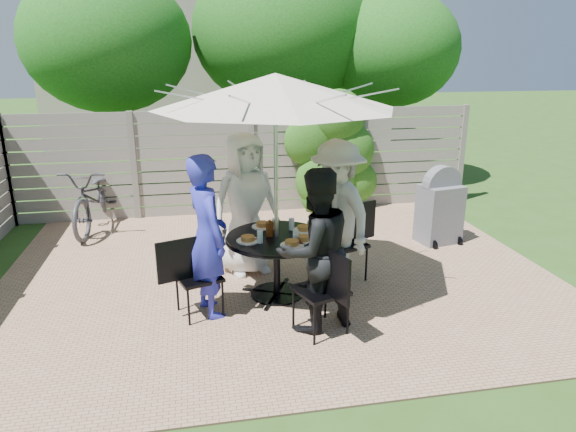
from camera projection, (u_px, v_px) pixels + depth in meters
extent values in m
plane|color=#2C4816|center=(281.00, 281.00, 6.49)|extent=(60.00, 60.00, 0.00)
cube|color=tan|center=(275.00, 265.00, 6.96)|extent=(7.00, 6.00, 0.02)
cube|color=gray|center=(252.00, 162.00, 9.02)|extent=(8.00, 0.10, 1.85)
ellipsoid|color=#1E4F12|center=(331.00, 162.00, 9.13)|extent=(1.20, 0.70, 1.80)
cube|color=#A39687|center=(218.00, 61.00, 16.97)|extent=(10.00, 6.00, 5.00)
ellipsoid|color=#164B11|center=(107.00, 41.00, 9.83)|extent=(3.20, 3.20, 2.72)
ellipsoid|color=#164B11|center=(282.00, 32.00, 10.85)|extent=(3.80, 3.80, 3.23)
ellipsoid|color=#164B11|center=(392.00, 49.00, 10.69)|extent=(2.80, 2.80, 2.38)
cylinder|color=black|center=(276.00, 237.00, 5.88)|extent=(1.46, 1.46, 0.03)
cylinder|color=black|center=(277.00, 267.00, 5.99)|extent=(0.08, 0.08, 0.74)
cylinder|color=black|center=(277.00, 294.00, 6.09)|extent=(0.62, 0.62, 0.04)
cylinder|color=silver|center=(276.00, 198.00, 5.73)|extent=(0.05, 0.05, 2.43)
cone|color=beige|center=(275.00, 91.00, 5.38)|extent=(3.34, 3.34, 0.37)
cube|color=black|center=(243.00, 234.00, 6.75)|extent=(0.55, 0.55, 0.04)
cube|color=black|center=(237.00, 211.00, 6.88)|extent=(0.12, 0.47, 0.48)
imported|color=white|center=(246.00, 204.00, 6.51)|extent=(1.04, 0.84, 1.84)
cube|color=black|center=(199.00, 277.00, 5.52)|extent=(0.56, 0.56, 0.04)
cube|color=black|center=(177.00, 260.00, 5.35)|extent=(0.43, 0.17, 0.45)
imported|color=#272AAB|center=(207.00, 237.00, 5.44)|extent=(0.61, 0.75, 1.79)
cube|color=black|center=(321.00, 290.00, 5.17)|extent=(0.59, 0.59, 0.04)
cube|color=black|center=(335.00, 276.00, 4.90)|extent=(0.19, 0.45, 0.47)
imported|color=black|center=(315.00, 251.00, 5.15)|extent=(1.00, 0.88, 1.72)
cube|color=black|center=(344.00, 244.00, 6.39)|extent=(0.61, 0.61, 0.04)
cube|color=black|center=(360.00, 221.00, 6.43)|extent=(0.46, 0.19, 0.48)
imported|color=#B1B1AC|center=(337.00, 214.00, 6.21)|extent=(1.00, 1.32, 1.80)
cylinder|color=white|center=(262.00, 227.00, 6.17)|extent=(0.26, 0.26, 0.01)
cylinder|color=#BC7237|center=(262.00, 224.00, 6.16)|extent=(0.15, 0.15, 0.05)
cylinder|color=white|center=(248.00, 241.00, 5.70)|extent=(0.26, 0.26, 0.01)
cylinder|color=#BC7237|center=(248.00, 238.00, 5.69)|extent=(0.15, 0.15, 0.05)
cylinder|color=white|center=(292.00, 245.00, 5.57)|extent=(0.26, 0.26, 0.01)
cylinder|color=#BC7237|center=(292.00, 243.00, 5.56)|extent=(0.15, 0.15, 0.05)
cylinder|color=white|center=(303.00, 230.00, 6.04)|extent=(0.26, 0.26, 0.01)
cylinder|color=#BC7237|center=(303.00, 228.00, 6.03)|extent=(0.15, 0.15, 0.05)
cylinder|color=white|center=(303.00, 241.00, 5.70)|extent=(0.24, 0.24, 0.01)
cylinder|color=#BC7237|center=(303.00, 238.00, 5.69)|extent=(0.14, 0.14, 0.05)
cylinder|color=silver|center=(260.00, 237.00, 5.64)|extent=(0.07, 0.07, 0.14)
cylinder|color=silver|center=(296.00, 236.00, 5.68)|extent=(0.07, 0.07, 0.14)
cylinder|color=silver|center=(292.00, 224.00, 6.06)|extent=(0.07, 0.07, 0.14)
cylinder|color=#59280C|center=(270.00, 229.00, 5.86)|extent=(0.09, 0.09, 0.16)
cylinder|color=#C6B293|center=(275.00, 224.00, 6.08)|extent=(0.08, 0.08, 0.12)
imported|color=#333338|center=(96.00, 197.00, 8.31)|extent=(0.98, 2.08, 1.05)
cube|color=slate|center=(439.00, 214.00, 7.68)|extent=(0.66, 0.55, 0.90)
cylinder|color=slate|center=(442.00, 186.00, 7.55)|extent=(0.61, 0.29, 0.59)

